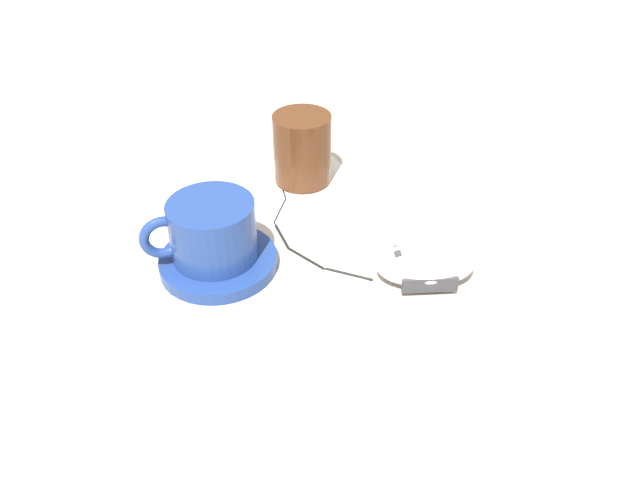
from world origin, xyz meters
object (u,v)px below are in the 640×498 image
(coffee_cup, at_px, (211,231))
(saucer, at_px, (219,262))
(drinking_glass, at_px, (302,149))
(computer_mouse, at_px, (425,264))

(coffee_cup, bearing_deg, saucer, 63.79)
(drinking_glass, bearing_deg, saucer, -27.42)
(saucer, relative_size, drinking_glass, 1.42)
(coffee_cup, distance_m, drinking_glass, 0.19)
(saucer, height_order, coffee_cup, coffee_cup)
(computer_mouse, bearing_deg, drinking_glass, -148.15)
(saucer, xyz_separation_m, coffee_cup, (-0.00, -0.00, 0.04))
(saucer, bearing_deg, computer_mouse, 83.27)
(coffee_cup, xyz_separation_m, drinking_glass, (-0.17, 0.09, 0.00))
(coffee_cup, height_order, computer_mouse, coffee_cup)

